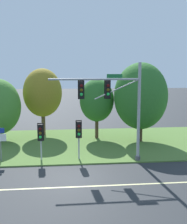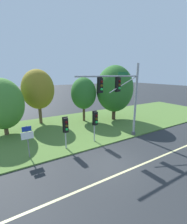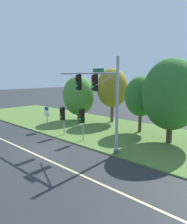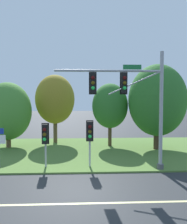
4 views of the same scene
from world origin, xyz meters
The scene contains 10 objects.
ground_plane centered at (0.00, 0.00, 0.00)m, with size 160.00×160.00×0.00m, color #282B2D.
lane_stripe centered at (0.00, -1.20, 0.00)m, with size 36.00×0.16×0.01m, color beige.
grass_verge centered at (0.00, 8.25, 0.05)m, with size 48.00×11.50×0.10m, color #517533.
traffic_signal_mast centered at (3.16, 2.93, 4.53)m, with size 6.62×0.49×7.13m.
pedestrian_signal_near_kerb centered at (0.59, 3.46, 2.21)m, with size 0.46×0.55×2.95m.
pedestrian_signal_further_along centered at (-2.19, 3.49, 2.08)m, with size 0.46×0.55×2.79m.
route_sign_post centered at (-5.09, 3.68, 1.74)m, with size 0.85×0.08×2.51m.
tree_left_of_mast centered at (-2.62, 11.74, 4.39)m, with size 3.87×3.87×6.73m.
tree_behind_signpost centered at (2.63, 9.84, 3.79)m, with size 3.28×3.28×5.75m.
tree_mid_verge centered at (6.50, 8.35, 4.30)m, with size 4.89×4.89×7.27m.
Camera 1 is at (-0.35, -16.64, 6.79)m, focal length 45.00 mm.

